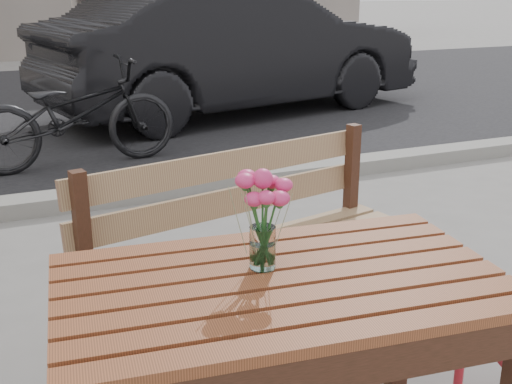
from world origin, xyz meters
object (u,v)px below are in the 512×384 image
main_vase (263,207)px  bicycle (74,114)px  parked_car (235,48)px  main_table (281,318)px

main_vase → bicycle: 4.19m
bicycle → main_vase: bearing=175.4°
parked_car → bicycle: parked_car is taller
main_vase → parked_car: bearing=69.9°
main_table → main_vase: bearing=111.0°
main_table → main_vase: size_ratio=4.46×
main_table → parked_car: bearing=76.3°
main_table → bicycle: 4.26m
main_table → parked_car: size_ratio=0.28×
parked_car → bicycle: (-2.20, -1.77, -0.31)m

